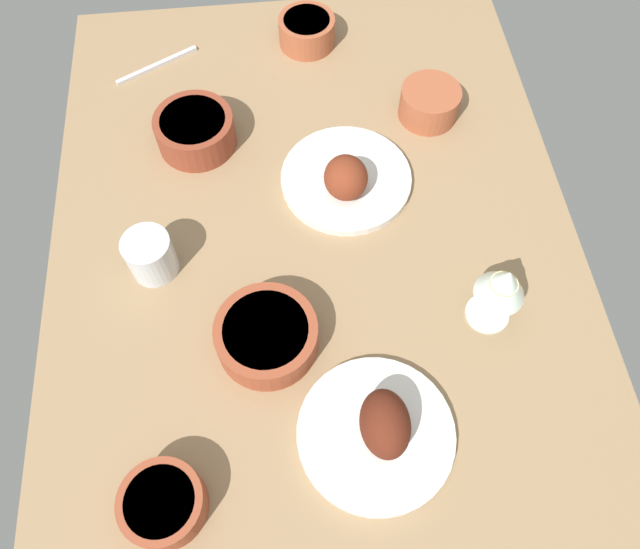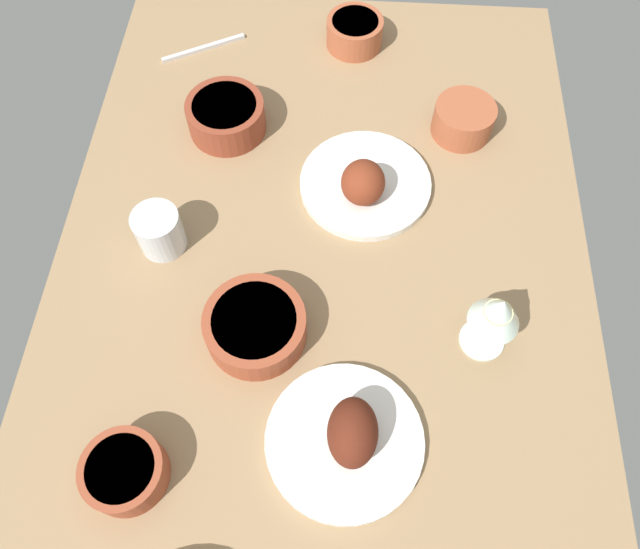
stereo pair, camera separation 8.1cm
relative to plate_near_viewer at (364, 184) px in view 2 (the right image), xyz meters
The scene contains 11 objects.
dining_table 20.15cm from the plate_near_viewer, 160.34° to the left, with size 140.00×90.00×4.00cm, color #937551.
plate_near_viewer is the anchor object (origin of this frame).
plate_center_main 44.67cm from the plate_near_viewer, behind, with size 22.84×22.84×9.35cm.
bowl_sauce 60.08cm from the plate_near_viewer, 148.66° to the left, with size 11.42×11.42×5.35cm.
bowl_cream 32.83cm from the plate_near_viewer, 151.03° to the left, with size 15.75×15.75×5.61cm.
bowl_onions 37.80cm from the plate_near_viewer, ahead, with size 11.48×11.48×5.82cm.
bowl_soup 29.31cm from the plate_near_viewer, 63.53° to the left, with size 14.47×14.47×6.29cm.
bowl_pasta 23.53cm from the plate_near_viewer, 49.37° to the right, with size 11.25×11.25×6.15cm.
wine_glass 34.50cm from the plate_near_viewer, 145.07° to the right, with size 7.60×7.60×14.00cm.
water_tumbler 36.10cm from the plate_near_viewer, 111.38° to the left, with size 7.86×7.86×7.81cm, color silver.
fork_loose 48.22cm from the plate_near_viewer, 45.27° to the left, with size 17.90×0.90×0.80cm, color silver.
Camera 2 is at (-46.76, -3.08, 92.66)cm, focal length 34.15 mm.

